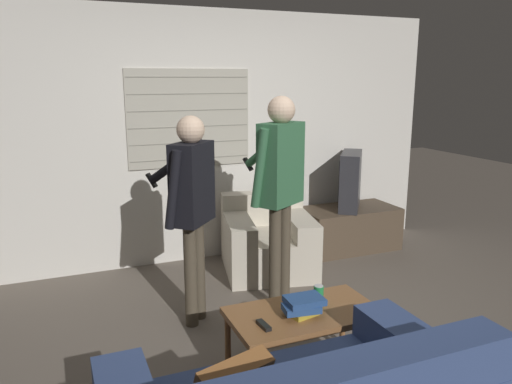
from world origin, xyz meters
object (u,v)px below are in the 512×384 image
object	(u,v)px
soda_can	(319,295)
coffee_table	(304,318)
tv	(350,180)
person_right_standing	(279,176)
armchair_beige	(267,241)
book_stack	(303,306)
person_left_standing	(191,196)
spare_remote	(264,325)

from	to	relation	value
soda_can	coffee_table	bearing A→B (deg)	-155.47
tv	person_right_standing	size ratio (longest dim) A/B	0.36
armchair_beige	person_right_standing	size ratio (longest dim) A/B	0.61
book_stack	soda_can	bearing A→B (deg)	31.44
armchair_beige	coffee_table	size ratio (longest dim) A/B	1.11
tv	soda_can	world-z (taller)	tv
armchair_beige	soda_can	world-z (taller)	armchair_beige
person_left_standing	soda_can	distance (m)	1.20
tv	book_stack	size ratio (longest dim) A/B	2.32
book_stack	coffee_table	bearing A→B (deg)	51.48
person_left_standing	person_right_standing	bearing A→B (deg)	-45.28
armchair_beige	spare_remote	xyz separation A→B (m)	(-0.84, -1.85, 0.15)
armchair_beige	person_left_standing	distance (m)	1.45
coffee_table	soda_can	world-z (taller)	soda_can
spare_remote	person_right_standing	bearing A→B (deg)	56.29
coffee_table	book_stack	bearing A→B (deg)	-128.52
tv	book_stack	xyz separation A→B (m)	(-1.64, -2.01, -0.29)
armchair_beige	coffee_table	bearing A→B (deg)	86.09
armchair_beige	book_stack	distance (m)	1.89
person_right_standing	book_stack	xyz separation A→B (m)	(-0.32, -1.03, -0.61)
soda_can	spare_remote	xyz separation A→B (m)	(-0.46, -0.15, -0.05)
person_left_standing	person_right_standing	world-z (taller)	person_right_standing
person_right_standing	spare_remote	distance (m)	1.41
person_left_standing	armchair_beige	bearing A→B (deg)	-8.44
coffee_table	armchair_beige	bearing A→B (deg)	73.61
armchair_beige	tv	bearing A→B (deg)	-156.22
coffee_table	tv	xyz separation A→B (m)	(1.60, 1.97, 0.39)
person_left_standing	soda_can	bearing A→B (deg)	-103.96
tv	person_right_standing	xyz separation A→B (m)	(-1.32, -0.98, 0.33)
spare_remote	armchair_beige	bearing A→B (deg)	61.07
armchair_beige	spare_remote	world-z (taller)	armchair_beige
spare_remote	soda_can	bearing A→B (deg)	14.10
book_stack	soda_can	size ratio (longest dim) A/B	2.13
person_left_standing	coffee_table	bearing A→B (deg)	-112.02
book_stack	spare_remote	xyz separation A→B (m)	(-0.29, -0.05, -0.05)
coffee_table	spare_remote	xyz separation A→B (m)	(-0.32, -0.09, 0.06)
person_left_standing	book_stack	distance (m)	1.21
person_right_standing	person_left_standing	bearing A→B (deg)	150.86
person_right_standing	book_stack	distance (m)	1.24
book_stack	spare_remote	world-z (taller)	book_stack
tv	soda_can	bearing A→B (deg)	-1.04
coffee_table	book_stack	size ratio (longest dim) A/B	3.56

